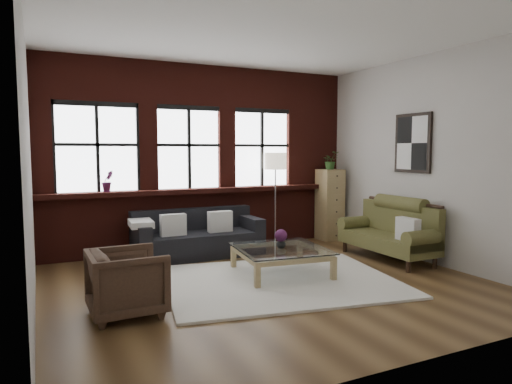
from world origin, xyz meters
name	(u,v)px	position (x,y,z in m)	size (l,w,h in m)	color
floor	(269,284)	(0.00, 0.00, 0.00)	(5.50, 5.50, 0.00)	#4D351C
ceiling	(270,32)	(0.00, 0.00, 3.20)	(5.50, 5.50, 0.00)	white
wall_back	(204,158)	(0.00, 2.50, 1.60)	(5.50, 5.50, 0.00)	#BCB7AF
wall_front	(416,168)	(0.00, -2.50, 1.60)	(5.50, 5.50, 0.00)	#BCB7AF
wall_left	(28,164)	(-2.75, 0.00, 1.60)	(5.00, 5.00, 0.00)	#BCB7AF
wall_right	(428,159)	(2.75, 0.00, 1.60)	(5.00, 5.00, 0.00)	#BCB7AF
brick_backwall	(205,158)	(0.00, 2.44, 1.60)	(5.50, 0.12, 3.20)	#4A1711
sill_ledge	(207,190)	(0.00, 2.35, 1.04)	(5.50, 0.30, 0.08)	#4A1711
window_left	(97,149)	(-1.80, 2.45, 1.75)	(1.38, 0.10, 1.50)	black
window_mid	(189,150)	(-0.30, 2.45, 1.75)	(1.38, 0.10, 1.50)	black
window_right	(261,150)	(1.10, 2.45, 1.75)	(1.38, 0.10, 1.50)	black
wall_poster	(413,143)	(2.72, 0.30, 1.85)	(0.05, 0.74, 0.94)	black
shag_rug	(280,281)	(0.17, 0.00, 0.02)	(2.97, 2.33, 0.03)	silver
dark_sofa	(198,233)	(-0.33, 1.90, 0.38)	(2.08, 0.84, 0.75)	black
pillow_a	(173,225)	(-0.77, 1.80, 0.57)	(0.40, 0.14, 0.34)	silver
pillow_b	(220,221)	(0.02, 1.80, 0.57)	(0.40, 0.14, 0.34)	silver
vintage_settee	(387,231)	(2.30, 0.37, 0.46)	(0.77, 1.74, 0.93)	brown
pillow_settee	(408,229)	(2.22, -0.16, 0.57)	(0.14, 0.38, 0.34)	silver
armchair	(127,282)	(-1.87, -0.35, 0.35)	(0.75, 0.77, 0.70)	#3D2B1E
coffee_table	(281,262)	(0.34, 0.29, 0.19)	(1.19, 1.19, 0.40)	tan
vase	(281,243)	(0.34, 0.29, 0.46)	(0.14, 0.14, 0.14)	#B2B2B2
flowers	(281,235)	(0.34, 0.29, 0.56)	(0.17, 0.17, 0.17)	#511B48
drawer_chest	(330,205)	(2.43, 2.13, 0.68)	(0.42, 0.42, 1.37)	tan
potted_plant_top	(330,160)	(2.43, 2.13, 1.54)	(0.31, 0.27, 0.35)	#2D5923
floor_lamp	(275,195)	(1.23, 2.14, 0.92)	(0.40, 0.40, 1.84)	#A5A5A8
sill_plant	(108,181)	(-1.67, 2.32, 1.25)	(0.19, 0.15, 0.34)	#511B48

